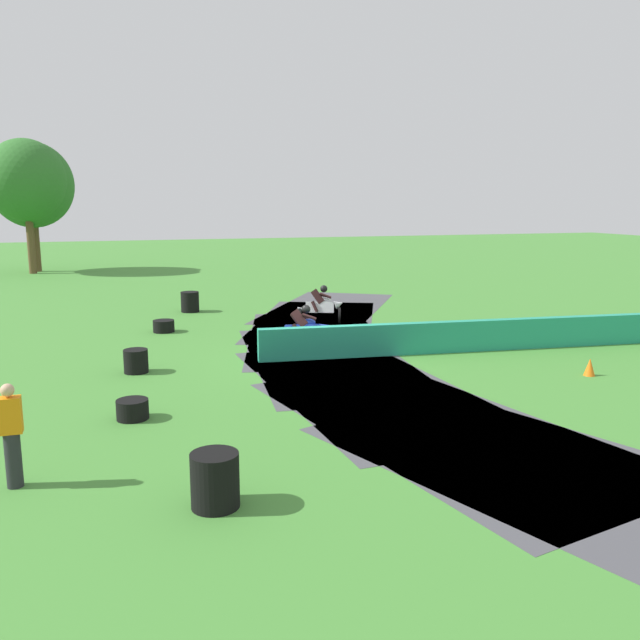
% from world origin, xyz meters
% --- Properties ---
extents(ground_plane, '(120.00, 120.00, 0.00)m').
position_xyz_m(ground_plane, '(0.00, 0.00, 0.00)').
color(ground_plane, '#428433').
extents(track_asphalt, '(9.48, 26.59, 0.01)m').
position_xyz_m(track_asphalt, '(0.98, -0.10, 0.00)').
color(track_asphalt, '#47474C').
rests_on(track_asphalt, ground).
extents(safety_barrier, '(14.92, 1.81, 0.90)m').
position_xyz_m(safety_barrier, '(5.64, -0.57, 0.45)').
color(safety_barrier, '#239375').
rests_on(safety_barrier, ground).
extents(motorcycle_lead_white, '(1.72, 1.16, 1.43)m').
position_xyz_m(motorcycle_lead_white, '(1.59, 5.02, 0.65)').
color(motorcycle_lead_white, black).
rests_on(motorcycle_lead_white, ground).
extents(motorcycle_chase_blue, '(1.71, 1.02, 1.42)m').
position_xyz_m(motorcycle_chase_blue, '(-0.21, 1.08, 0.63)').
color(motorcycle_chase_blue, black).
rests_on(motorcycle_chase_blue, ground).
extents(tire_stack_near, '(0.71, 0.71, 0.80)m').
position_xyz_m(tire_stack_near, '(-2.61, 8.99, 0.40)').
color(tire_stack_near, black).
rests_on(tire_stack_near, ground).
extents(tire_stack_mid_a, '(0.70, 0.70, 0.40)m').
position_xyz_m(tire_stack_mid_a, '(-3.93, 5.17, 0.20)').
color(tire_stack_mid_a, black).
rests_on(tire_stack_mid_a, ground).
extents(tire_stack_mid_b, '(0.61, 0.61, 0.60)m').
position_xyz_m(tire_stack_mid_b, '(-5.02, 0.02, 0.30)').
color(tire_stack_mid_b, black).
rests_on(tire_stack_mid_b, ground).
extents(tire_stack_far, '(0.64, 0.64, 0.40)m').
position_xyz_m(tire_stack_far, '(-5.23, -3.70, 0.20)').
color(tire_stack_far, black).
rests_on(tire_stack_far, ground).
extents(tire_stack_extra_a, '(0.70, 0.70, 0.80)m').
position_xyz_m(tire_stack_extra_a, '(-4.24, -8.01, 0.40)').
color(tire_stack_extra_a, black).
rests_on(tire_stack_extra_a, ground).
extents(track_marshal, '(0.34, 0.24, 1.63)m').
position_xyz_m(track_marshal, '(-7.05, -6.41, 0.82)').
color(track_marshal, '#232328').
rests_on(track_marshal, ground).
extents(traffic_cone, '(0.28, 0.28, 0.44)m').
position_xyz_m(traffic_cone, '(5.79, -3.78, 0.22)').
color(traffic_cone, orange).
rests_on(traffic_cone, ground).
extents(tree_far_left, '(4.62, 4.62, 7.99)m').
position_xyz_m(tree_far_left, '(-10.06, 26.10, 5.54)').
color(tree_far_left, brown).
rests_on(tree_far_left, ground).
extents(tree_far_right, '(4.98, 4.98, 7.95)m').
position_xyz_m(tree_far_right, '(-9.89, 27.26, 5.31)').
color(tree_far_right, brown).
rests_on(tree_far_right, ground).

